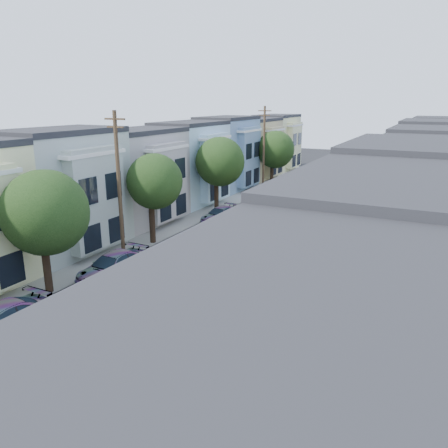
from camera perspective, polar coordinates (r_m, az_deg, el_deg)
name	(u,v)px	position (r m, az deg, el deg)	size (l,w,h in m)	color
ground	(186,288)	(26.34, -4.93, -8.27)	(160.00, 160.00, 0.00)	black
road_slab	(274,225)	(39.13, 6.59, -0.18)	(12.00, 70.00, 0.02)	black
curb_left	(214,217)	(41.48, -1.27, 0.94)	(0.30, 70.00, 0.15)	gray
curb_right	(343,234)	(37.57, 15.27, -1.22)	(0.30, 70.00, 0.15)	gray
sidewalk_left	(202,215)	(42.08, -2.84, 1.14)	(2.60, 70.00, 0.15)	gray
sidewalk_right	(359,236)	(37.36, 17.22, -1.47)	(2.60, 70.00, 0.15)	gray
centerline	(274,226)	(39.13, 6.59, -0.20)	(0.12, 70.00, 0.01)	gold
townhouse_row_left	(169,212)	(44.04, -7.15, 1.60)	(5.00, 70.00, 8.50)	tan
townhouse_row_right	(409,243)	(37.03, 22.99, -2.32)	(5.00, 70.00, 8.50)	tan
tree_b	(44,213)	(25.65, -22.43, 1.36)	(4.70, 4.70, 7.22)	black
tree_c	(154,182)	(32.97, -9.18, 5.47)	(4.17, 4.17, 7.03)	black
tree_d	(219,162)	(41.91, -0.65, 8.12)	(4.70, 4.70, 7.48)	black
tree_e	(275,150)	(55.83, 6.64, 9.63)	(4.70, 4.70, 7.17)	black
tree_far_r	(381,166)	(50.15, 19.85, 7.08)	(3.10, 3.10, 5.51)	black
utility_pole_near	(119,188)	(29.93, -13.52, 4.65)	(1.60, 0.26, 10.00)	#42301E
utility_pole_far	(264,150)	(52.32, 5.22, 9.64)	(1.60, 0.26, 10.00)	#42301E
fedex_truck	(237,248)	(27.44, 1.68, -3.14)	(2.61, 6.78, 3.25)	silver
lead_sedan	(280,237)	(33.67, 7.37, -1.65)	(1.63, 4.27, 1.38)	black
parked_left_c	(113,266)	(28.22, -14.36, -5.38)	(2.14, 5.09, 1.53)	#9B9B9B
parked_left_d	(220,215)	(39.89, -0.53, 1.21)	(1.86, 4.43, 1.33)	#590C0E
parked_right_a	(196,360)	(18.27, -3.70, -17.36)	(2.45, 5.32, 1.48)	#4D5051
parked_right_b	(257,299)	(23.26, 4.31, -9.68)	(2.04, 4.86, 1.46)	white
parked_right_c	(341,214)	(41.72, 15.01, 1.32)	(1.41, 4.00, 1.33)	black
parked_right_d	(357,197)	(49.19, 16.93, 3.41)	(1.56, 4.43, 1.48)	black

